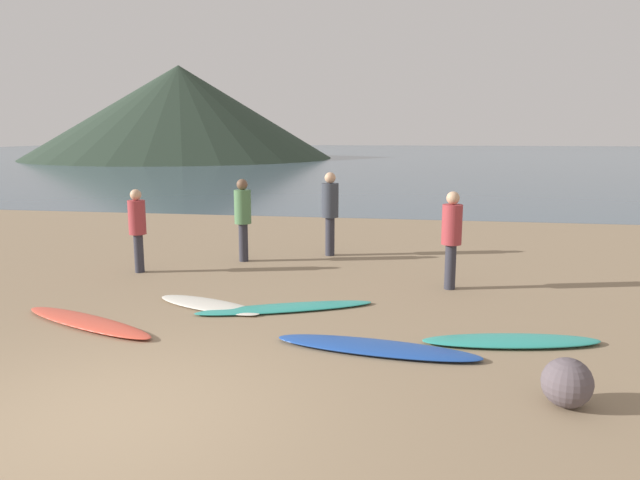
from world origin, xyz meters
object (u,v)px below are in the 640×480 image
object	(u,v)px
person_2	(330,207)
beach_rock_near	(567,383)
surfboard_3	(376,347)
person_3	(137,224)
surfboard_4	(511,341)
person_0	(243,213)
surfboard_2	(286,308)
surfboard_0	(87,322)
surfboard_1	(209,305)
person_1	(452,232)

from	to	relation	value
person_2	beach_rock_near	world-z (taller)	person_2
surfboard_3	person_3	xyz separation A→B (m)	(-4.74, 3.39, 0.89)
surfboard_4	person_0	size ratio (longest dim) A/B	1.33
surfboard_4	person_3	bearing A→B (deg)	146.38
surfboard_2	surfboard_3	size ratio (longest dim) A/B	1.06
surfboard_0	person_2	size ratio (longest dim) A/B	1.40
surfboard_1	person_2	bearing A→B (deg)	94.54
surfboard_3	person_1	world-z (taller)	person_1
surfboard_1	person_2	world-z (taller)	person_2
person_1	surfboard_1	bearing A→B (deg)	110.06
surfboard_2	surfboard_4	distance (m)	3.27
person_1	beach_rock_near	world-z (taller)	person_1
surfboard_2	surfboard_4	xyz separation A→B (m)	(3.12, -0.96, 0.01)
person_1	person_2	world-z (taller)	person_2
surfboard_3	beach_rock_near	bearing A→B (deg)	-23.68
surfboard_1	surfboard_4	xyz separation A→B (m)	(4.31, -0.92, 0.01)
person_0	surfboard_0	bearing A→B (deg)	-121.48
surfboard_2	person_2	size ratio (longest dim) A/B	1.51
person_3	beach_rock_near	xyz separation A→B (m)	(6.66, -4.57, -0.69)
surfboard_0	surfboard_1	size ratio (longest dim) A/B	1.32
person_0	person_3	world-z (taller)	person_0
surfboard_1	beach_rock_near	xyz separation A→B (m)	(4.58, -2.62, 0.21)
person_2	person_3	size ratio (longest dim) A/B	1.13
surfboard_1	person_0	distance (m)	3.39
surfboard_4	person_1	size ratio (longest dim) A/B	1.35
surfboard_1	person_2	size ratio (longest dim) A/B	1.07
person_0	person_1	xyz separation A→B (m)	(4.09, -1.55, -0.02)
surfboard_3	person_2	bearing A→B (deg)	112.04
person_2	surfboard_3	bearing A→B (deg)	126.24
person_0	beach_rock_near	distance (m)	7.72
person_1	surfboard_4	bearing A→B (deg)	-170.66
beach_rock_near	surfboard_4	bearing A→B (deg)	98.95
surfboard_4	beach_rock_near	xyz separation A→B (m)	(0.27, -1.69, 0.20)
surfboard_2	person_1	bearing A→B (deg)	10.95
surfboard_1	surfboard_4	bearing A→B (deg)	9.44
surfboard_4	beach_rock_near	bearing A→B (deg)	-90.46
surfboard_0	beach_rock_near	world-z (taller)	beach_rock_near
surfboard_4	surfboard_3	bearing A→B (deg)	-172.13
person_2	surfboard_1	bearing A→B (deg)	95.01
person_2	beach_rock_near	bearing A→B (deg)	138.37
surfboard_4	person_1	distance (m)	2.84
surfboard_1	surfboard_3	xyz separation A→B (m)	(2.66, -1.44, 0.01)
surfboard_2	person_3	distance (m)	3.89
surfboard_3	beach_rock_near	xyz separation A→B (m)	(1.92, -1.18, 0.20)
surfboard_1	person_3	xyz separation A→B (m)	(-2.08, 1.95, 0.90)
person_0	person_2	distance (m)	1.88
person_2	surfboard_0	bearing A→B (deg)	85.48
surfboard_0	person_2	distance (m)	5.92
person_0	person_1	bearing A→B (deg)	-40.03
surfboard_2	surfboard_4	size ratio (longest dim) A/B	1.20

